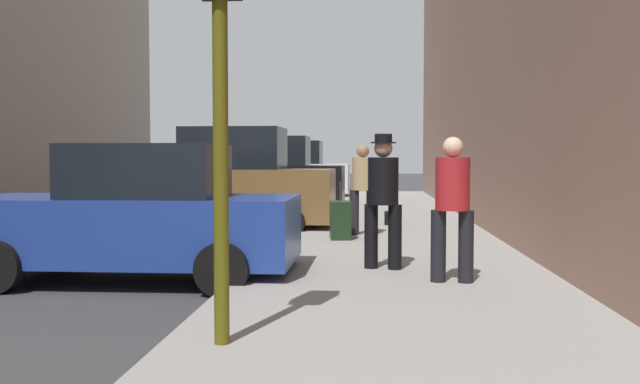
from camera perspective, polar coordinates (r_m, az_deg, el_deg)
ground_plane at (r=12.48m, az=-23.16°, el=-4.90°), size 120.00×120.00×0.00m
sidewalk at (r=11.12m, az=5.69°, el=-5.21°), size 4.00×40.00×0.15m
parked_blue_sedan at (r=9.56m, az=-14.45°, el=-1.93°), size 4.21×2.08×1.79m
parked_bronze_suv at (r=15.31m, az=-7.42°, el=0.57°), size 4.63×2.13×2.25m
parked_black_suv at (r=21.58m, az=-4.10°, el=1.23°), size 4.63×2.11×2.25m
parked_white_van at (r=27.46m, az=-2.38°, el=1.57°), size 4.63×2.13×2.25m
fire_hydrant at (r=17.08m, az=-0.14°, el=-0.98°), size 0.42×0.22×0.70m
traffic_light at (r=5.73m, az=-8.01°, el=14.21°), size 0.32×0.32×3.60m
pedestrian_in_tan_coat at (r=13.51m, az=3.44°, el=0.60°), size 0.51×0.42×1.71m
pedestrian_with_fedora at (r=9.39m, az=5.07°, el=-0.17°), size 0.53×0.48×1.78m
pedestrian_in_red_jacket at (r=8.49m, az=10.55°, el=-0.74°), size 0.52×0.44×1.71m
rolling_suitcase at (r=12.84m, az=1.63°, el=-2.26°), size 0.42×0.59×1.04m
duffel_bag at (r=15.69m, az=5.77°, el=-2.09°), size 0.32×0.44×0.28m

